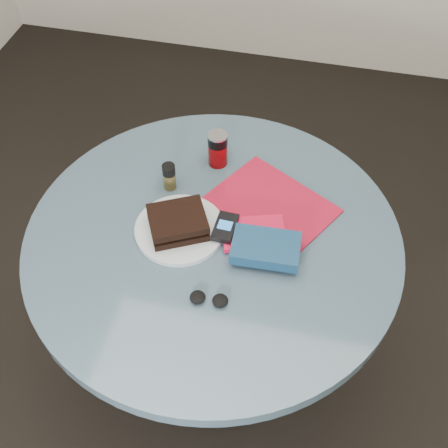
% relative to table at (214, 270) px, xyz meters
% --- Properties ---
extents(ground, '(4.00, 4.00, 0.00)m').
position_rel_table_xyz_m(ground, '(0.00, 0.00, -0.59)').
color(ground, black).
rests_on(ground, ground).
extents(table, '(1.00, 1.00, 0.75)m').
position_rel_table_xyz_m(table, '(0.00, 0.00, 0.00)').
color(table, black).
rests_on(table, ground).
extents(plate, '(0.30, 0.30, 0.02)m').
position_rel_table_xyz_m(plate, '(-0.09, -0.01, 0.17)').
color(plate, silver).
rests_on(plate, table).
extents(sandwich, '(0.19, 0.18, 0.05)m').
position_rel_table_xyz_m(sandwich, '(-0.09, -0.01, 0.20)').
color(sandwich, black).
rests_on(sandwich, plate).
extents(soda_can, '(0.06, 0.06, 0.11)m').
position_rel_table_xyz_m(soda_can, '(-0.05, 0.27, 0.22)').
color(soda_can, '#6F0508').
rests_on(soda_can, table).
extents(pepper_grinder, '(0.04, 0.04, 0.08)m').
position_rel_table_xyz_m(pepper_grinder, '(-0.16, 0.14, 0.21)').
color(pepper_grinder, '#4F4622').
rests_on(pepper_grinder, table).
extents(magazine, '(0.39, 0.37, 0.01)m').
position_rel_table_xyz_m(magazine, '(0.13, 0.13, 0.17)').
color(magazine, maroon).
rests_on(magazine, table).
extents(red_book, '(0.19, 0.15, 0.01)m').
position_rel_table_xyz_m(red_book, '(0.11, 0.02, 0.18)').
color(red_book, red).
rests_on(red_book, magazine).
extents(novel, '(0.18, 0.12, 0.03)m').
position_rel_table_xyz_m(novel, '(0.15, -0.04, 0.20)').
color(novel, navy).
rests_on(novel, red_book).
extents(mp3_player, '(0.06, 0.10, 0.02)m').
position_rel_table_xyz_m(mp3_player, '(0.03, 0.01, 0.19)').
color(mp3_player, black).
rests_on(mp3_player, red_book).
extents(headphones, '(0.10, 0.04, 0.02)m').
position_rel_table_xyz_m(headphones, '(0.04, -0.21, 0.17)').
color(headphones, black).
rests_on(headphones, table).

